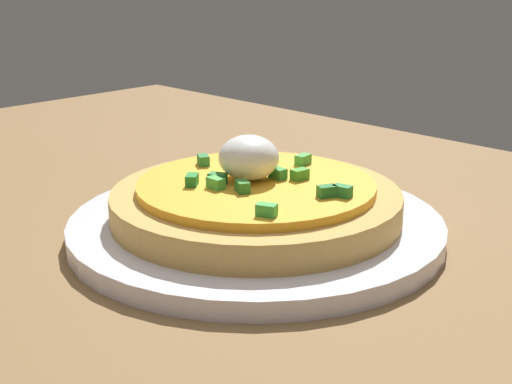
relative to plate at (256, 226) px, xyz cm
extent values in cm
cube|color=brown|center=(5.38, 6.97, -2.25)|extent=(106.11, 86.88, 3.10)
cylinder|color=white|center=(0.00, 0.00, 0.00)|extent=(27.80, 27.80, 1.40)
cylinder|color=tan|center=(0.00, 0.00, 1.76)|extent=(21.45, 21.45, 2.12)
cylinder|color=gold|center=(0.00, 0.00, 3.15)|extent=(17.55, 17.55, 0.67)
ellipsoid|color=white|center=(0.85, -0.10, 5.14)|extent=(4.47, 4.47, 3.31)
cube|color=green|center=(-0.58, -1.72, 3.89)|extent=(1.33, 0.89, 0.80)
cube|color=green|center=(-1.92, -2.66, 3.89)|extent=(0.96, 1.37, 0.80)
cube|color=#2D873D|center=(-6.62, -1.70, 3.89)|extent=(1.39, 1.00, 0.80)
cube|color=#287A32|center=(-5.92, -0.93, 3.89)|extent=(1.27, 1.50, 0.80)
cube|color=#4EBA4A|center=(0.94, 3.13, 3.89)|extent=(1.32, 0.86, 0.80)
cube|color=#328739|center=(1.63, 2.31, 3.89)|extent=(1.49, 1.24, 0.80)
cube|color=green|center=(1.81, -3.18, 3.89)|extent=(1.36, 0.94, 0.80)
cube|color=#268B32|center=(2.71, 3.83, 3.89)|extent=(1.43, 1.50, 0.80)
cube|color=#328031|center=(-1.00, 2.38, 3.89)|extent=(1.50, 1.30, 0.80)
cube|color=green|center=(0.59, -5.92, 3.89)|extent=(0.94, 1.36, 0.80)
cube|color=green|center=(-5.62, 4.76, 3.89)|extent=(1.49, 1.23, 0.80)
cube|color=#2D7F3A|center=(6.12, -0.29, 3.89)|extent=(1.51, 1.34, 0.80)
camera|label=1|loc=(-35.60, 36.27, 19.25)|focal=51.02mm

